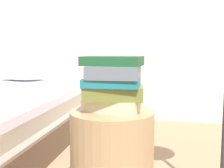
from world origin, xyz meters
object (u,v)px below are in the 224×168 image
Objects in this scene: book_olive at (114,93)px; book_teal at (112,82)px; book_slate at (114,72)px; book_forest at (111,61)px; book_cream at (113,105)px; side_table at (112,164)px.

book_olive is 0.05m from book_teal.
book_slate is (0.01, 0.00, 0.05)m from book_teal.
book_slate is at bearing -42.59° from book_forest.
book_cream is 1.00× the size of book_teal.
book_teal is at bearing -59.53° from book_forest.
book_slate is at bearing -83.02° from book_olive.
side_table is 0.35m from book_olive.
book_slate is 0.06m from book_forest.
side_table is 1.90× the size of book_olive.
book_forest is (-0.01, 0.02, 0.10)m from book_teal.
book_cream is 0.16m from book_slate.
book_teal is 1.10× the size of book_slate.
book_teal is 0.05m from book_slate.
side_table is 2.21× the size of book_slate.
book_olive is 1.17× the size of book_slate.
book_olive reaches higher than side_table.
book_olive is 0.15m from book_forest.
book_forest is at bearing 178.06° from book_cream.
book_olive is at bearing 28.08° from side_table.
book_forest is at bearing 131.38° from book_slate.
book_slate is (0.00, -0.01, 0.10)m from book_olive.
book_teal is (0.00, -0.01, 0.40)m from side_table.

